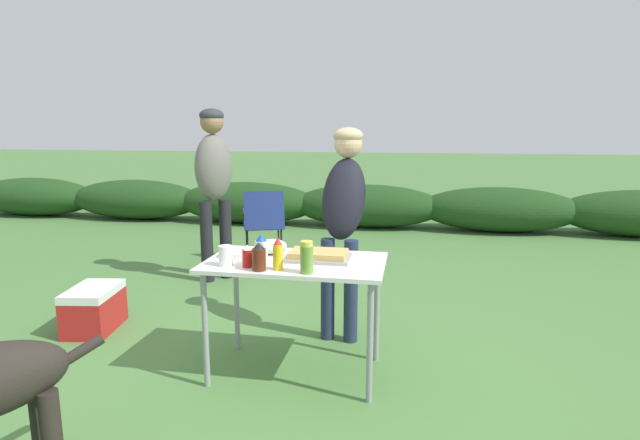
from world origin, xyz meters
name	(u,v)px	position (x,y,z in m)	size (l,w,h in m)	color
ground_plane	(296,372)	(0.00, 0.00, 0.00)	(60.00, 60.00, 0.00)	#4C7A3D
shrub_hedge	(367,206)	(0.00, 4.92, 0.34)	(14.40, 0.90, 0.67)	#1E4219
folding_table	(295,273)	(0.00, 0.00, 0.66)	(1.10, 0.64, 0.74)	silver
food_tray	(319,256)	(0.14, 0.05, 0.77)	(0.39, 0.26, 0.06)	#9E9EA3
plate_stack	(238,253)	(-0.38, 0.04, 0.76)	(0.22, 0.22, 0.04)	white
mixing_bowl	(272,246)	(-0.19, 0.16, 0.79)	(0.20, 0.20, 0.09)	silver
paper_cup_stack	(226,256)	(-0.38, -0.18, 0.80)	(0.08, 0.08, 0.12)	white
ketchup_bottle	(247,256)	(-0.24, -0.19, 0.80)	(0.06, 0.06, 0.13)	red
mayo_bottle	(261,250)	(-0.17, -0.14, 0.83)	(0.08, 0.08, 0.19)	silver
mustard_bottle	(278,254)	(-0.05, -0.21, 0.83)	(0.06, 0.06, 0.19)	yellow
bbq_sauce_bottle	(259,257)	(-0.15, -0.24, 0.82)	(0.08, 0.08, 0.16)	#562314
relish_jar	(307,258)	(0.13, -0.25, 0.83)	(0.07, 0.07, 0.18)	olive
standing_person_in_gray_fleece	(344,206)	(0.21, 0.67, 0.99)	(0.37, 0.48, 1.55)	#232D4C
standing_person_in_navy_coat	(214,176)	(-1.27, 1.82, 1.08)	(0.47, 0.48, 1.74)	black
camp_chair_green_behind_table	(264,220)	(-1.03, 2.71, 0.47)	(0.64, 0.71, 0.83)	navy
cooler_box	(94,309)	(-1.70, 0.39, 0.17)	(0.39, 0.52, 0.34)	#B21E1E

